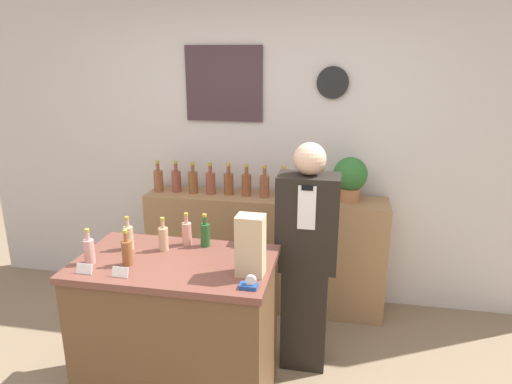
# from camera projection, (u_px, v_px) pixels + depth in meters

# --- Properties ---
(back_wall) EXTENTS (5.20, 0.09, 2.70)m
(back_wall) POSITION_uv_depth(u_px,v_px,m) (262.00, 145.00, 3.83)
(back_wall) COLOR silver
(back_wall) RESTS_ON ground_plane
(back_shelf) EXTENTS (1.97, 0.36, 0.97)m
(back_shelf) POSITION_uv_depth(u_px,v_px,m) (265.00, 252.00, 3.84)
(back_shelf) COLOR #9E754C
(back_shelf) RESTS_ON ground_plane
(display_counter) EXTENTS (1.14, 0.67, 0.95)m
(display_counter) POSITION_uv_depth(u_px,v_px,m) (178.00, 332.00, 2.75)
(display_counter) COLOR brown
(display_counter) RESTS_ON ground_plane
(shopkeeper) EXTENTS (0.40, 0.25, 1.56)m
(shopkeeper) POSITION_uv_depth(u_px,v_px,m) (306.00, 260.00, 3.01)
(shopkeeper) COLOR black
(shopkeeper) RESTS_ON ground_plane
(potted_plant) EXTENTS (0.26, 0.26, 0.35)m
(potted_plant) POSITION_uv_depth(u_px,v_px,m) (350.00, 177.00, 3.54)
(potted_plant) COLOR #B27047
(potted_plant) RESTS_ON back_shelf
(paper_bag) EXTENTS (0.15, 0.12, 0.33)m
(paper_bag) POSITION_uv_depth(u_px,v_px,m) (251.00, 245.00, 2.40)
(paper_bag) COLOR tan
(paper_bag) RESTS_ON display_counter
(tape_dispenser) EXTENTS (0.09, 0.06, 0.07)m
(tape_dispenser) POSITION_uv_depth(u_px,v_px,m) (249.00, 284.00, 2.30)
(tape_dispenser) COLOR #1E4799
(tape_dispenser) RESTS_ON display_counter
(price_card_left) EXTENTS (0.09, 0.02, 0.06)m
(price_card_left) POSITION_uv_depth(u_px,v_px,m) (84.00, 269.00, 2.45)
(price_card_left) COLOR white
(price_card_left) RESTS_ON display_counter
(price_card_right) EXTENTS (0.09, 0.02, 0.06)m
(price_card_right) POSITION_uv_depth(u_px,v_px,m) (120.00, 272.00, 2.41)
(price_card_right) COLOR white
(price_card_right) RESTS_ON display_counter
(counter_bottle_0) EXTENTS (0.06, 0.06, 0.21)m
(counter_bottle_0) POSITION_uv_depth(u_px,v_px,m) (89.00, 251.00, 2.56)
(counter_bottle_0) COLOR tan
(counter_bottle_0) RESTS_ON display_counter
(counter_bottle_1) EXTENTS (0.06, 0.06, 0.21)m
(counter_bottle_1) POSITION_uv_depth(u_px,v_px,m) (128.00, 237.00, 2.75)
(counter_bottle_1) COLOR tan
(counter_bottle_1) RESTS_ON display_counter
(counter_bottle_2) EXTENTS (0.06, 0.06, 0.21)m
(counter_bottle_2) POSITION_uv_depth(u_px,v_px,m) (127.00, 252.00, 2.54)
(counter_bottle_2) COLOR brown
(counter_bottle_2) RESTS_ON display_counter
(counter_bottle_3) EXTENTS (0.06, 0.06, 0.21)m
(counter_bottle_3) POSITION_uv_depth(u_px,v_px,m) (163.00, 238.00, 2.73)
(counter_bottle_3) COLOR tan
(counter_bottle_3) RESTS_ON display_counter
(counter_bottle_4) EXTENTS (0.06, 0.06, 0.21)m
(counter_bottle_4) POSITION_uv_depth(u_px,v_px,m) (187.00, 233.00, 2.81)
(counter_bottle_4) COLOR tan
(counter_bottle_4) RESTS_ON display_counter
(counter_bottle_5) EXTENTS (0.06, 0.06, 0.21)m
(counter_bottle_5) POSITION_uv_depth(u_px,v_px,m) (205.00, 234.00, 2.80)
(counter_bottle_5) COLOR #245625
(counter_bottle_5) RESTS_ON display_counter
(shelf_bottle_0) EXTENTS (0.08, 0.08, 0.26)m
(shelf_bottle_0) POSITION_uv_depth(u_px,v_px,m) (158.00, 180.00, 3.83)
(shelf_bottle_0) COLOR brown
(shelf_bottle_0) RESTS_ON back_shelf
(shelf_bottle_1) EXTENTS (0.08, 0.08, 0.26)m
(shelf_bottle_1) POSITION_uv_depth(u_px,v_px,m) (176.00, 180.00, 3.82)
(shelf_bottle_1) COLOR brown
(shelf_bottle_1) RESTS_ON back_shelf
(shelf_bottle_2) EXTENTS (0.08, 0.08, 0.26)m
(shelf_bottle_2) POSITION_uv_depth(u_px,v_px,m) (193.00, 181.00, 3.78)
(shelf_bottle_2) COLOR brown
(shelf_bottle_2) RESTS_ON back_shelf
(shelf_bottle_3) EXTENTS (0.08, 0.08, 0.26)m
(shelf_bottle_3) POSITION_uv_depth(u_px,v_px,m) (211.00, 182.00, 3.75)
(shelf_bottle_3) COLOR brown
(shelf_bottle_3) RESTS_ON back_shelf
(shelf_bottle_4) EXTENTS (0.08, 0.08, 0.26)m
(shelf_bottle_4) POSITION_uv_depth(u_px,v_px,m) (229.00, 183.00, 3.74)
(shelf_bottle_4) COLOR brown
(shelf_bottle_4) RESTS_ON back_shelf
(shelf_bottle_5) EXTENTS (0.08, 0.08, 0.26)m
(shelf_bottle_5) POSITION_uv_depth(u_px,v_px,m) (247.00, 184.00, 3.71)
(shelf_bottle_5) COLOR brown
(shelf_bottle_5) RESTS_ON back_shelf
(shelf_bottle_6) EXTENTS (0.08, 0.08, 0.26)m
(shelf_bottle_6) POSITION_uv_depth(u_px,v_px,m) (264.00, 185.00, 3.67)
(shelf_bottle_6) COLOR brown
(shelf_bottle_6) RESTS_ON back_shelf
(shelf_bottle_7) EXTENTS (0.08, 0.08, 0.26)m
(shelf_bottle_7) POSITION_uv_depth(u_px,v_px,m) (283.00, 186.00, 3.65)
(shelf_bottle_7) COLOR brown
(shelf_bottle_7) RESTS_ON back_shelf
(shelf_bottle_8) EXTENTS (0.08, 0.08, 0.26)m
(shelf_bottle_8) POSITION_uv_depth(u_px,v_px,m) (302.00, 187.00, 3.62)
(shelf_bottle_8) COLOR brown
(shelf_bottle_8) RESTS_ON back_shelf
(shelf_bottle_9) EXTENTS (0.08, 0.08, 0.26)m
(shelf_bottle_9) POSITION_uv_depth(u_px,v_px,m) (321.00, 187.00, 3.61)
(shelf_bottle_9) COLOR brown
(shelf_bottle_9) RESTS_ON back_shelf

